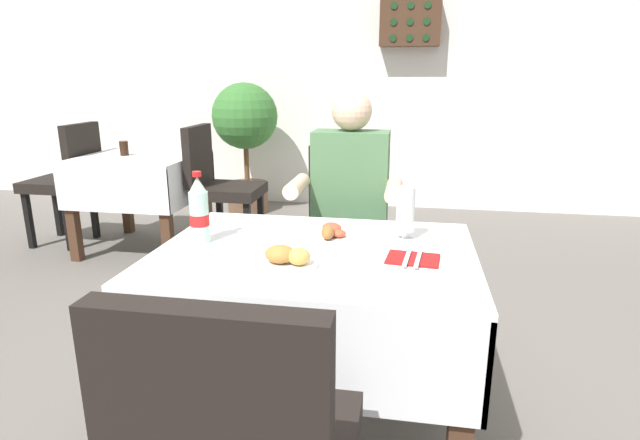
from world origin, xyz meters
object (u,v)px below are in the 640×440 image
object	(u,v)px
plate_near_camera	(284,259)
plate_far_diner	(333,234)
background_chair_left	(67,176)
background_table_tumbler	(124,148)
background_chair_right	(220,182)
main_dining_table	(315,295)
background_dining_table	(141,180)
chair_far_diner_seat	(344,232)
seated_diner_far	(349,208)
napkin_cutlery_set	(413,259)
cola_bottle_primary	(199,212)
potted_plant_corner	(245,130)
beer_glass_left	(405,213)
wall_bottle_rack	(410,23)

from	to	relation	value
plate_near_camera	plate_far_diner	xyz separation A→B (m)	(0.11, 0.31, -0.01)
background_chair_left	background_table_tumbler	distance (m)	0.57
background_chair_right	background_table_tumbler	world-z (taller)	background_chair_right
main_dining_table	background_dining_table	bearing A→B (deg)	131.84
background_chair_right	chair_far_diner_seat	bearing A→B (deg)	-45.56
seated_diner_far	plate_far_diner	world-z (taller)	seated_diner_far
background_table_tumbler	seated_diner_far	bearing A→B (deg)	-32.87
plate_near_camera	napkin_cutlery_set	xyz separation A→B (m)	(0.40, 0.13, -0.02)
plate_far_diner	background_table_tumbler	xyz separation A→B (m)	(-1.87, 1.77, 0.04)
cola_bottle_primary	napkin_cutlery_set	xyz separation A→B (m)	(0.76, -0.06, -0.11)
plate_near_camera	background_chair_right	world-z (taller)	background_chair_right
seated_diner_far	background_table_tumbler	world-z (taller)	seated_diner_far
background_chair_right	potted_plant_corner	bearing A→B (deg)	98.58
napkin_cutlery_set	background_chair_left	xyz separation A→B (m)	(-2.69, 1.97, -0.19)
main_dining_table	beer_glass_left	distance (m)	0.44
background_chair_right	wall_bottle_rack	size ratio (longest dim) A/B	1.73
chair_far_diner_seat	plate_far_diner	xyz separation A→B (m)	(0.04, -0.67, 0.20)
background_chair_left	wall_bottle_rack	world-z (taller)	wall_bottle_rack
background_dining_table	background_chair_left	xyz separation A→B (m)	(-0.63, 0.00, 0.01)
plate_near_camera	napkin_cutlery_set	distance (m)	0.43
background_chair_right	beer_glass_left	bearing A→B (deg)	-51.60
plate_far_diner	potted_plant_corner	size ratio (longest dim) A/B	0.19
background_chair_left	wall_bottle_rack	size ratio (longest dim) A/B	1.73
main_dining_table	seated_diner_far	xyz separation A→B (m)	(0.03, 0.70, 0.15)
background_chair_right	background_table_tumbler	distance (m)	0.78
chair_far_diner_seat	cola_bottle_primary	distance (m)	0.95
plate_near_camera	seated_diner_far	bearing A→B (deg)	83.40
seated_diner_far	potted_plant_corner	bearing A→B (deg)	118.19
cola_bottle_primary	wall_bottle_rack	bearing A→B (deg)	78.96
seated_diner_far	background_dining_table	bearing A→B (deg)	145.25
seated_diner_far	background_table_tumbler	distance (m)	2.22
background_chair_right	wall_bottle_rack	distance (m)	2.42
chair_far_diner_seat	wall_bottle_rack	bearing A→B (deg)	84.57
background_table_tumbler	potted_plant_corner	bearing A→B (deg)	65.34
plate_far_diner	background_dining_table	bearing A→B (deg)	134.64
background_chair_left	potted_plant_corner	world-z (taller)	potted_plant_corner
beer_glass_left	background_dining_table	world-z (taller)	beer_glass_left
seated_diner_far	background_chair_right	world-z (taller)	seated_diner_far
beer_glass_left	potted_plant_corner	distance (m)	3.36
background_dining_table	background_chair_right	distance (m)	0.63
chair_far_diner_seat	napkin_cutlery_set	bearing A→B (deg)	-68.61
plate_far_diner	background_dining_table	size ratio (longest dim) A/B	0.29
plate_far_diner	beer_glass_left	world-z (taller)	beer_glass_left
background_chair_right	napkin_cutlery_set	bearing A→B (deg)	-54.13
beer_glass_left	background_dining_table	xyz separation A→B (m)	(-2.02, 1.75, -0.29)
main_dining_table	plate_near_camera	xyz separation A→B (m)	(-0.07, -0.18, 0.20)
main_dining_table	background_chair_left	bearing A→B (deg)	140.78
plate_far_diner	beer_glass_left	distance (m)	0.28
plate_near_camera	potted_plant_corner	world-z (taller)	potted_plant_corner
seated_diner_far	cola_bottle_primary	size ratio (longest dim) A/B	4.83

